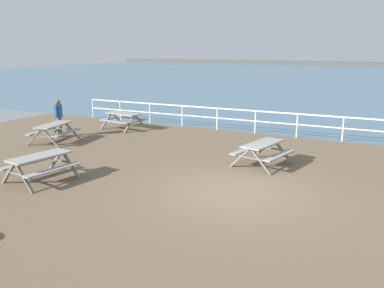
# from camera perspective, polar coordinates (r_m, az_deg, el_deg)

# --- Properties ---
(ground_plane) EXTENTS (30.00, 24.00, 0.20)m
(ground_plane) POSITION_cam_1_polar(r_m,az_deg,el_deg) (11.04, 6.18, -7.32)
(ground_plane) COLOR brown
(sea_band) EXTENTS (142.00, 90.00, 0.01)m
(sea_band) POSITION_cam_1_polar(r_m,az_deg,el_deg) (62.67, 23.60, 8.86)
(sea_band) COLOR #476B84
(sea_band) RESTS_ON ground
(distant_shoreline) EXTENTS (142.00, 6.00, 1.80)m
(distant_shoreline) POSITION_cam_1_polar(r_m,az_deg,el_deg) (105.59, 25.07, 10.14)
(distant_shoreline) COLOR #4C4C47
(distant_shoreline) RESTS_ON ground
(seaward_railing) EXTENTS (23.07, 0.07, 1.08)m
(seaward_railing) POSITION_cam_1_polar(r_m,az_deg,el_deg) (18.07, 14.93, 3.26)
(seaward_railing) COLOR white
(seaward_railing) RESTS_ON ground
(picnic_table_near_left) EXTENTS (2.00, 1.76, 0.80)m
(picnic_table_near_left) POSITION_cam_1_polar(r_m,az_deg,el_deg) (19.74, -9.88, 3.86)
(picnic_table_near_left) COLOR gray
(picnic_table_near_left) RESTS_ON ground
(picnic_table_near_right) EXTENTS (1.78, 2.02, 0.80)m
(picnic_table_near_right) POSITION_cam_1_polar(r_m,az_deg,el_deg) (12.50, -20.99, -2.38)
(picnic_table_near_right) COLOR gray
(picnic_table_near_right) RESTS_ON ground
(picnic_table_mid_centre) EXTENTS (1.83, 2.05, 0.80)m
(picnic_table_mid_centre) POSITION_cam_1_polar(r_m,az_deg,el_deg) (17.52, -19.29, 2.10)
(picnic_table_mid_centre) COLOR gray
(picnic_table_mid_centre) RESTS_ON ground
(picnic_table_far_left) EXTENTS (1.86, 2.08, 0.80)m
(picnic_table_far_left) POSITION_cam_1_polar(r_m,az_deg,el_deg) (13.44, 10.12, -0.63)
(picnic_table_far_left) COLOR gray
(picnic_table_far_left) RESTS_ON ground
(visitor) EXTENTS (0.33, 0.50, 1.66)m
(visitor) POSITION_cam_1_polar(r_m,az_deg,el_deg) (18.57, -18.63, 3.90)
(visitor) COLOR slate
(visitor) RESTS_ON ground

